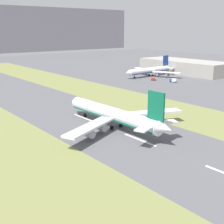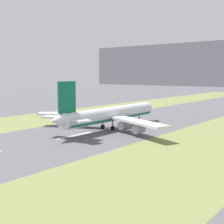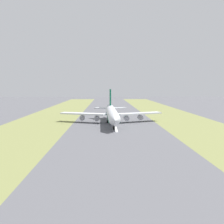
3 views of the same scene
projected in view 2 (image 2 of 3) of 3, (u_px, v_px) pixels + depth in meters
name	position (u px, v px, depth m)	size (l,w,h in m)	color
ground_plane	(107.00, 129.00, 130.55)	(800.00, 800.00, 0.00)	#56565B
grass_median_west	(38.00, 119.00, 158.27)	(40.00, 600.00, 0.01)	olive
grass_median_east	(212.00, 143.00, 102.82)	(40.00, 600.00, 0.01)	olive
centreline_dash_mid	(75.00, 135.00, 116.11)	(1.20, 18.00, 0.01)	silver
centreline_dash_far	(135.00, 122.00, 147.25)	(1.20, 18.00, 0.01)	silver
airplane_main_jet	(109.00, 115.00, 128.41)	(64.12, 67.10, 20.20)	silver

